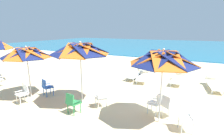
% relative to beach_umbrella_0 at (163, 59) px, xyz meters
% --- Properties ---
extents(ground_plane, '(80.00, 80.00, 0.00)m').
position_rel_beach_umbrella_0_xyz_m(ground_plane, '(0.37, 2.17, -2.32)').
color(ground_plane, beige).
extents(sea, '(80.00, 36.00, 0.10)m').
position_rel_beach_umbrella_0_xyz_m(sea, '(0.37, 31.70, -2.27)').
color(sea, teal).
rests_on(sea, ground).
extents(surf_foam, '(80.00, 0.70, 0.01)m').
position_rel_beach_umbrella_0_xyz_m(surf_foam, '(0.37, 13.40, -2.32)').
color(surf_foam, white).
rests_on(surf_foam, ground).
extents(beach_umbrella_0, '(2.31, 2.31, 2.68)m').
position_rel_beach_umbrella_0_xyz_m(beach_umbrella_0, '(0.00, 0.00, 0.00)').
color(beach_umbrella_0, silver).
rests_on(beach_umbrella_0, ground).
extents(plastic_chair_0, '(0.54, 0.51, 0.87)m').
position_rel_beach_umbrella_0_xyz_m(plastic_chair_0, '(-0.26, 0.56, -1.82)').
color(plastic_chair_0, white).
rests_on(plastic_chair_0, ground).
extents(plastic_chair_1, '(0.57, 0.59, 0.87)m').
position_rel_beach_umbrella_0_xyz_m(plastic_chair_1, '(0.87, -0.11, -1.82)').
color(plastic_chair_1, white).
rests_on(plastic_chair_1, ground).
extents(plastic_chair_2, '(0.62, 0.63, 0.87)m').
position_rel_beach_umbrella_0_xyz_m(plastic_chair_2, '(0.21, 0.52, -1.82)').
color(plastic_chair_2, white).
rests_on(plastic_chair_2, ground).
extents(beach_umbrella_1, '(2.53, 2.53, 2.80)m').
position_rel_beach_umbrella_0_xyz_m(beach_umbrella_1, '(-3.42, 0.05, 0.12)').
color(beach_umbrella_1, silver).
rests_on(beach_umbrella_1, ground).
extents(plastic_chair_3, '(0.63, 0.63, 0.87)m').
position_rel_beach_umbrella_0_xyz_m(plastic_chair_3, '(-2.46, 0.10, -1.82)').
color(plastic_chair_3, white).
rests_on(plastic_chair_3, ground).
extents(plastic_chair_4, '(0.51, 0.53, 0.87)m').
position_rel_beach_umbrella_0_xyz_m(plastic_chair_4, '(-3.17, -0.91, -1.82)').
color(plastic_chair_4, '#2D8C4C').
rests_on(plastic_chair_4, ground).
extents(beach_umbrella_2, '(2.29, 2.29, 2.53)m').
position_rel_beach_umbrella_0_xyz_m(beach_umbrella_2, '(-6.19, -0.45, -0.15)').
color(beach_umbrella_2, silver).
rests_on(beach_umbrella_2, ground).
extents(plastic_chair_5, '(0.51, 0.54, 0.87)m').
position_rel_beach_umbrella_0_xyz_m(plastic_chair_5, '(-5.84, -1.09, -1.82)').
color(plastic_chair_5, white).
rests_on(plastic_chair_5, ground).
extents(plastic_chair_6, '(0.56, 0.58, 0.87)m').
position_rel_beach_umbrella_0_xyz_m(plastic_chair_6, '(-5.56, 0.00, -1.82)').
color(plastic_chair_6, blue).
rests_on(plastic_chair_6, ground).
extents(sun_lounger_0, '(0.93, 2.21, 0.62)m').
position_rel_beach_umbrella_0_xyz_m(sun_lounger_0, '(2.01, 4.96, -2.04)').
color(sun_lounger_0, white).
rests_on(sun_lounger_0, ground).
extents(sun_lounger_1, '(0.73, 2.17, 0.62)m').
position_rel_beach_umbrella_0_xyz_m(sun_lounger_1, '(0.06, 5.19, -2.04)').
color(sun_lounger_1, white).
rests_on(sun_lounger_1, ground).
extents(sun_lounger_2, '(0.98, 2.22, 0.62)m').
position_rel_beach_umbrella_0_xyz_m(sun_lounger_2, '(-2.06, 4.73, -2.04)').
color(sun_lounger_2, white).
rests_on(sun_lounger_2, ground).
extents(sun_lounger_3, '(0.88, 2.20, 0.62)m').
position_rel_beach_umbrella_0_xyz_m(sun_lounger_3, '(-2.64, 5.04, -2.04)').
color(sun_lounger_3, white).
rests_on(sun_lounger_3, ground).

